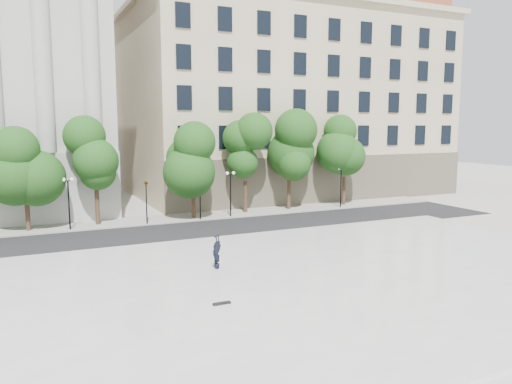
# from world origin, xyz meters

# --- Properties ---
(ground) EXTENTS (160.00, 160.00, 0.00)m
(ground) POSITION_xyz_m (0.00, 0.00, 0.00)
(ground) COLOR beige
(ground) RESTS_ON ground
(plaza) EXTENTS (44.00, 22.00, 0.45)m
(plaza) POSITION_xyz_m (0.00, 3.00, 0.23)
(plaza) COLOR silver
(plaza) RESTS_ON ground
(street) EXTENTS (60.00, 8.00, 0.02)m
(street) POSITION_xyz_m (0.00, 18.00, 0.01)
(street) COLOR black
(street) RESTS_ON ground
(far_sidewalk) EXTENTS (60.00, 4.00, 0.12)m
(far_sidewalk) POSITION_xyz_m (0.00, 24.00, 0.06)
(far_sidewalk) COLOR #B2AFA5
(far_sidewalk) RESTS_ON ground
(building_east) EXTENTS (36.00, 26.15, 23.00)m
(building_east) POSITION_xyz_m (20.00, 38.91, 11.14)
(building_east) COLOR beige
(building_east) RESTS_ON ground
(traffic_light_west) EXTENTS (0.72, 1.68, 4.16)m
(traffic_light_west) POSITION_xyz_m (-0.51, 22.30, 3.66)
(traffic_light_west) COLOR black
(traffic_light_west) RESTS_ON ground
(traffic_light_east) EXTENTS (0.69, 1.58, 4.12)m
(traffic_light_east) POSITION_xyz_m (4.14, 22.30, 3.61)
(traffic_light_east) COLOR black
(traffic_light_east) RESTS_ON ground
(person_lying) EXTENTS (1.74, 1.80, 0.50)m
(person_lying) POSITION_xyz_m (-0.25, 6.56, 0.70)
(person_lying) COLOR black
(person_lying) RESTS_ON plaza
(skateboard) EXTENTS (0.80, 0.21, 0.08)m
(skateboard) POSITION_xyz_m (-1.99, 1.31, 0.49)
(skateboard) COLOR black
(skateboard) RESTS_ON plaza
(street_trees) EXTENTS (43.84, 4.95, 7.96)m
(street_trees) POSITION_xyz_m (-1.34, 23.81, 5.29)
(street_trees) COLOR #382619
(street_trees) RESTS_ON ground
(lamp_posts) EXTENTS (38.10, 0.28, 4.20)m
(lamp_posts) POSITION_xyz_m (0.37, 22.60, 2.87)
(lamp_posts) COLOR black
(lamp_posts) RESTS_ON ground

